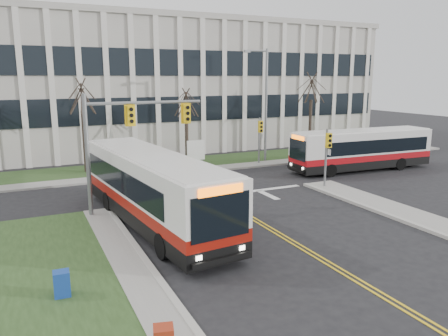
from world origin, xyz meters
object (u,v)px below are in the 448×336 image
at_px(streetlight, 264,99).
at_px(directory_sign, 196,151).
at_px(bus_main, 153,191).
at_px(bus_cross, 362,151).
at_px(newspaper_box_blue, 62,285).

bearing_deg(streetlight, directory_sign, 166.77).
bearing_deg(streetlight, bus_main, -138.15).
height_order(directory_sign, bus_main, bus_main).
height_order(bus_main, bus_cross, bus_main).
xyz_separation_m(directory_sign, newspaper_box_blue, (-11.94, -18.54, -0.70)).
xyz_separation_m(directory_sign, bus_main, (-7.25, -12.75, 0.52)).
bearing_deg(newspaper_box_blue, directory_sign, 59.94).
height_order(directory_sign, bus_cross, bus_cross).
height_order(bus_cross, newspaper_box_blue, bus_cross).
distance_m(streetlight, newspaper_box_blue, 24.99).
relative_size(directory_sign, newspaper_box_blue, 2.11).
xyz_separation_m(streetlight, bus_cross, (5.11, -5.96, -3.69)).
bearing_deg(newspaper_box_blue, bus_main, 53.71).
distance_m(directory_sign, newspaper_box_blue, 22.06).
relative_size(streetlight, bus_cross, 0.81).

